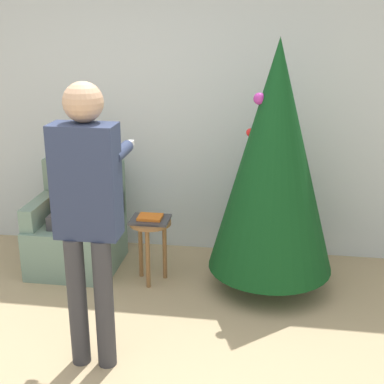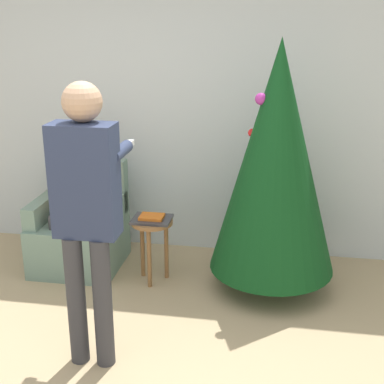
% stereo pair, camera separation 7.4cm
% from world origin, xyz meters
% --- Properties ---
extents(wall_back, '(8.00, 0.06, 2.70)m').
position_xyz_m(wall_back, '(0.00, 2.23, 1.35)').
color(wall_back, silver).
rests_on(wall_back, ground_plane).
extents(christmas_tree, '(1.00, 1.00, 2.01)m').
position_xyz_m(christmas_tree, '(0.93, 1.51, 1.10)').
color(christmas_tree, brown).
rests_on(christmas_tree, ground_plane).
extents(armchair, '(0.73, 0.72, 0.92)m').
position_xyz_m(armchair, '(-0.77, 1.67, 0.32)').
color(armchair, gray).
rests_on(armchair, ground_plane).
extents(person_seated, '(0.36, 0.46, 1.25)m').
position_xyz_m(person_seated, '(-0.77, 1.65, 0.69)').
color(person_seated, '#38383D').
rests_on(person_seated, ground_plane).
extents(person_standing, '(0.41, 0.57, 1.80)m').
position_xyz_m(person_standing, '(-0.18, 0.36, 1.09)').
color(person_standing, '#38383D').
rests_on(person_standing, ground_plane).
extents(side_stool, '(0.35, 0.35, 0.55)m').
position_xyz_m(side_stool, '(-0.06, 1.47, 0.43)').
color(side_stool, olive).
rests_on(side_stool, ground_plane).
extents(laptop, '(0.32, 0.26, 0.02)m').
position_xyz_m(laptop, '(-0.06, 1.47, 0.56)').
color(laptop, '#38383D').
rests_on(laptop, side_stool).
extents(book, '(0.19, 0.16, 0.02)m').
position_xyz_m(book, '(-0.06, 1.47, 0.58)').
color(book, orange).
rests_on(book, laptop).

